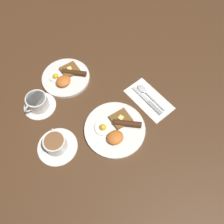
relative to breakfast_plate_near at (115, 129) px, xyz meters
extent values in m
plane|color=#4C301C|center=(0.00, 0.00, -0.01)|extent=(3.00, 3.00, 0.00)
cylinder|color=white|center=(0.00, 0.00, 0.00)|extent=(0.25, 0.25, 0.01)
cylinder|color=white|center=(-0.04, 0.03, 0.01)|extent=(0.07, 0.07, 0.01)
sphere|color=yellow|center=(-0.04, 0.03, 0.01)|extent=(0.03, 0.03, 0.03)
ellipsoid|color=orange|center=(-0.03, -0.04, 0.02)|extent=(0.07, 0.06, 0.03)
cylinder|color=#452513|center=(0.05, -0.01, 0.02)|extent=(0.10, 0.09, 0.02)
cube|color=brown|center=(0.04, 0.02, 0.01)|extent=(0.08, 0.07, 0.01)
cube|color=#F4E072|center=(0.04, 0.02, 0.02)|extent=(0.03, 0.03, 0.01)
cylinder|color=white|center=(-0.04, 0.35, 0.00)|extent=(0.22, 0.22, 0.01)
cylinder|color=white|center=(-0.08, 0.37, 0.01)|extent=(0.06, 0.06, 0.01)
sphere|color=yellow|center=(-0.08, 0.37, 0.01)|extent=(0.03, 0.03, 0.03)
ellipsoid|color=orange|center=(-0.07, 0.32, 0.02)|extent=(0.07, 0.06, 0.03)
cylinder|color=#422311|center=(0.00, 0.34, 0.01)|extent=(0.10, 0.09, 0.02)
cube|color=brown|center=(-0.01, 0.37, 0.01)|extent=(0.08, 0.07, 0.01)
cube|color=#F4E072|center=(-0.01, 0.37, 0.02)|extent=(0.02, 0.02, 0.01)
cylinder|color=white|center=(-0.23, 0.07, -0.01)|extent=(0.16, 0.16, 0.01)
cylinder|color=white|center=(-0.23, 0.07, 0.03)|extent=(0.09, 0.09, 0.06)
cylinder|color=brown|center=(-0.23, 0.07, 0.05)|extent=(0.08, 0.08, 0.00)
torus|color=white|center=(-0.22, 0.11, 0.03)|extent=(0.02, 0.04, 0.04)
cylinder|color=white|center=(-0.21, 0.28, -0.01)|extent=(0.14, 0.14, 0.01)
cylinder|color=white|center=(-0.21, 0.28, 0.03)|extent=(0.09, 0.09, 0.06)
cylinder|color=brown|center=(-0.21, 0.28, 0.05)|extent=(0.08, 0.08, 0.00)
torus|color=white|center=(-0.25, 0.27, 0.03)|extent=(0.04, 0.02, 0.04)
cube|color=white|center=(0.21, 0.04, -0.01)|extent=(0.14, 0.23, 0.01)
cube|color=silver|center=(0.19, 0.08, -0.01)|extent=(0.02, 0.10, 0.00)
cube|color=#9E9EA3|center=(0.20, -0.01, -0.01)|extent=(0.02, 0.08, 0.01)
ellipsoid|color=silver|center=(0.22, 0.10, 0.00)|extent=(0.04, 0.05, 0.01)
cube|color=silver|center=(0.22, 0.01, -0.01)|extent=(0.02, 0.12, 0.00)
camera|label=1|loc=(-0.21, -0.29, 0.83)|focal=35.00mm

